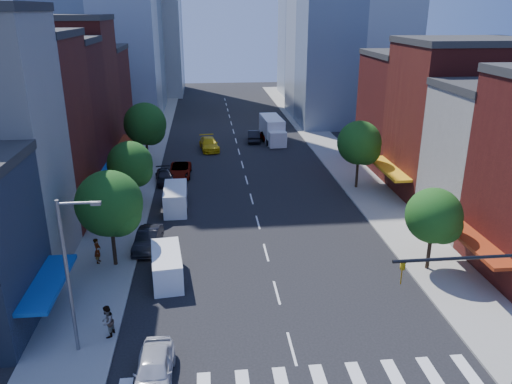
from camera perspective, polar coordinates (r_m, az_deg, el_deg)
The scene contains 28 objects.
ground at distance 29.77m, azimuth 4.11°, elevation -17.42°, with size 220.00×220.00×0.00m, color black.
sidewalk_left at distance 66.21m, azimuth -12.72°, elevation 3.82°, with size 5.00×120.00×0.15m, color gray.
sidewalk_right at distance 67.87m, azimuth 8.77°, elevation 4.48°, with size 5.00×120.00×0.15m, color gray.
bldg_left_2 at distance 47.80m, azimuth -26.18°, elevation 5.85°, with size 12.00×9.00×16.00m, color #591815.
bldg_left_3 at distance 55.77m, azimuth -23.29°, elevation 7.53°, with size 12.00×8.00×15.00m, color #511614.
bldg_left_4 at distance 63.63m, azimuth -21.28°, elevation 10.10°, with size 12.00×9.00×17.00m, color #591815.
bldg_left_5 at distance 73.04m, azimuth -19.25°, elevation 9.88°, with size 12.00×10.00×13.00m, color #511614.
bldg_right_1 at distance 47.48m, azimuth 26.79°, elevation 3.15°, with size 12.00×8.00×12.00m, color beige.
bldg_right_2 at distance 54.67m, azimuth 22.15°, elevation 7.46°, with size 12.00×10.00×15.00m, color #591815.
bldg_right_3 at distance 63.67m, azimuth 17.95°, elevation 8.66°, with size 12.00×10.00×13.00m, color #511614.
streetlight at distance 28.36m, azimuth -20.45°, elevation -8.19°, with size 2.25×0.25×9.00m.
tree_left_near at distance 37.24m, azimuth -16.19°, elevation -1.55°, with size 4.80×4.80×7.30m.
tree_left_mid at distance 47.62m, azimuth -14.02°, elevation 2.94°, with size 4.20×4.20×6.65m.
tree_left_far at distance 60.90m, azimuth -12.41°, elevation 7.42°, with size 5.00×5.00×7.75m.
tree_right_near at distance 37.71m, azimuth 19.88°, elevation -2.81°, with size 4.00×4.00×6.20m.
tree_right_far at distance 53.37m, azimuth 11.88°, elevation 5.32°, with size 4.60×4.60×7.20m.
parked_car_front at distance 27.53m, azimuth -11.58°, elevation -19.30°, with size 1.93×4.79×1.63m, color silver.
parked_car_second at distance 41.09m, azimuth -12.25°, elevation -5.31°, with size 1.66×4.77×1.57m, color black.
parked_car_third at distance 58.16m, azimuth -8.68°, elevation 2.50°, with size 2.43×5.26×1.46m, color #999999.
parked_car_rear at distance 56.21m, azimuth -10.40°, elevation 1.72°, with size 1.90×4.67×1.35m, color black.
cargo_van_near at distance 36.12m, azimuth -10.14°, elevation -8.41°, with size 2.52×5.18×2.13m.
cargo_van_far at distance 48.17m, azimuth -9.17°, elevation -0.80°, with size 2.26×5.36×2.27m.
taxi at distance 68.78m, azimuth -5.38°, elevation 5.48°, with size 2.31×5.69×1.65m, color #E3BC0B.
traffic_car_oncoming at distance 73.13m, azimuth -0.23°, elevation 6.45°, with size 1.73×4.95×1.63m, color black.
traffic_car_far at distance 73.97m, azimuth 1.20°, elevation 6.55°, with size 1.76×4.37×1.49m, color #999999.
box_truck at distance 72.96m, azimuth 1.90°, elevation 7.06°, with size 3.04×8.67×3.44m.
pedestrian_near at distance 39.44m, azimuth -17.66°, elevation -6.39°, with size 0.72×0.47×1.98m, color #999999.
pedestrian_far at distance 31.04m, azimuth -16.64°, elevation -13.99°, with size 0.96×0.75×1.98m, color #999999.
Camera 1 is at (-4.47, -23.19, 18.12)m, focal length 35.00 mm.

